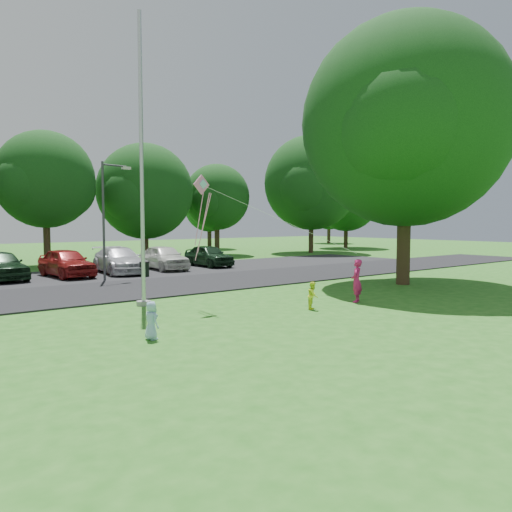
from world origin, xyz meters
TOP-DOWN VIEW (x-y plane):
  - ground at (0.00, 0.00)m, footprint 120.00×120.00m
  - park_road at (0.00, 9.00)m, footprint 60.00×6.00m
  - parking_strip at (0.00, 15.50)m, footprint 42.00×7.00m
  - flagpole at (-3.50, 5.00)m, footprint 0.50×0.50m
  - street_lamp at (-1.68, 12.53)m, footprint 1.62×0.47m
  - trash_can at (0.44, 13.00)m, footprint 0.52×0.52m
  - big_tree at (8.49, 2.77)m, footprint 9.97×9.47m
  - tree_row at (1.59, 24.23)m, footprint 64.35×11.94m
  - horizon_trees at (4.06, 33.88)m, footprint 77.46×7.20m
  - parked_cars at (-0.11, 15.52)m, footprint 13.96×5.18m
  - woman at (2.85, 0.83)m, footprint 0.68×0.62m
  - child_yellow at (0.56, 0.76)m, footprint 0.57×0.54m
  - child_blue at (-5.61, 0.24)m, footprint 0.34×0.49m
  - kite at (-2.08, 3.25)m, footprint 5.36×2.76m

SIDE VIEW (x-z plane):
  - ground at x=0.00m, z-range 0.00..0.00m
  - park_road at x=0.00m, z-range 0.00..0.06m
  - parking_strip at x=0.00m, z-range 0.00..0.06m
  - trash_can at x=0.44m, z-range 0.00..0.82m
  - child_yellow at x=0.56m, z-range 0.00..0.93m
  - child_blue at x=-5.61m, z-range 0.00..0.96m
  - woman at x=2.85m, z-range 0.00..1.56m
  - parked_cars at x=-0.11m, z-range 0.04..1.52m
  - street_lamp at x=-1.68m, z-range 0.58..6.38m
  - kite at x=-2.08m, z-range 2.26..5.15m
  - flagpole at x=-3.50m, z-range -0.83..9.17m
  - horizon_trees at x=4.06m, z-range 0.79..7.81m
  - tree_row at x=1.59m, z-range 0.27..11.15m
  - big_tree at x=8.49m, z-range 1.09..13.24m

